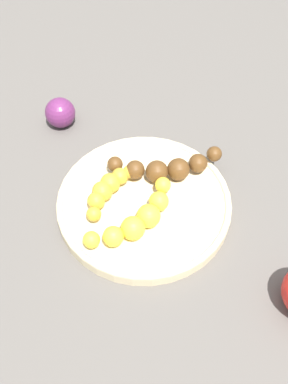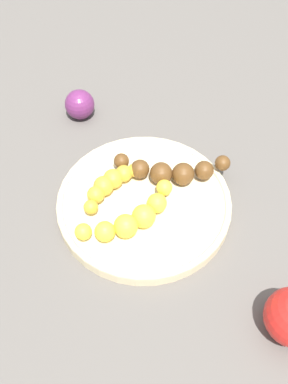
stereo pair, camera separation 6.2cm
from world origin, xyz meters
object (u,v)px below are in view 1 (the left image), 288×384
fruit_bowl (144,203)px  banana_spotted (108,188)px  plum_purple (60,113)px  banana_overripe (167,167)px  banana_yellow (137,219)px

fruit_bowl → banana_spotted: bearing=52.1°
fruit_bowl → plum_purple: 0.23m
banana_overripe → plum_purple: size_ratio=3.27×
banana_yellow → plum_purple: bearing=167.6°
banana_spotted → banana_yellow: bearing=163.5°
banana_overripe → plum_purple: banana_overripe is taller
fruit_bowl → plum_purple: size_ratio=4.98×
banana_overripe → plum_purple: bearing=-134.4°
banana_spotted → banana_yellow: banana_yellow is taller
banana_overripe → banana_spotted: size_ratio=1.67×
fruit_bowl → banana_yellow: bearing=141.5°
fruit_bowl → plum_purple: plum_purple is taller
plum_purple → banana_spotted: bearing=-179.1°
fruit_bowl → banana_yellow: banana_yellow is taller
fruit_bowl → banana_overripe: 0.06m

